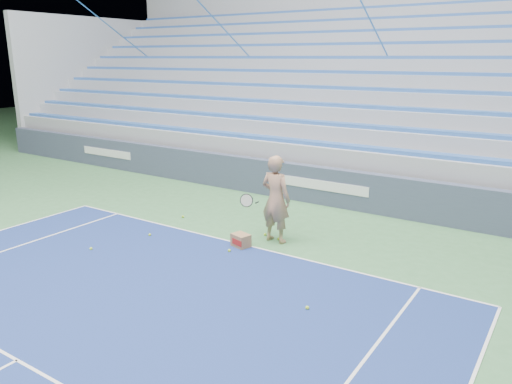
{
  "coord_description": "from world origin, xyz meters",
  "views": [
    {
      "loc": [
        6.25,
        3.1,
        4.17
      ],
      "look_at": [
        0.11,
        12.38,
        1.15
      ],
      "focal_mm": 35.0,
      "sensor_mm": 36.0,
      "label": 1
    }
  ],
  "objects": [
    {
      "name": "sponsor_barrier",
      "position": [
        0.0,
        15.88,
        0.55
      ],
      "size": [
        30.0,
        0.32,
        1.1
      ],
      "color": "#3B435A",
      "rests_on": "ground"
    },
    {
      "name": "bleachers",
      "position": [
        0.0,
        21.6,
        2.36
      ],
      "size": [
        31.0,
        9.15,
        7.3
      ],
      "color": "#9A9CA2",
      "rests_on": "ground"
    },
    {
      "name": "tennis_player",
      "position": [
        0.58,
        12.5,
        1.02
      ],
      "size": [
        0.99,
        0.88,
        2.05
      ],
      "color": "tan",
      "rests_on": "ground"
    },
    {
      "name": "ball_box",
      "position": [
        0.11,
        11.77,
        0.15
      ],
      "size": [
        0.47,
        0.41,
        0.3
      ],
      "color": "#926B46",
      "rests_on": "ground"
    },
    {
      "name": "tennis_ball_0",
      "position": [
        0.18,
        12.68,
        0.03
      ],
      "size": [
        0.07,
        0.07,
        0.07
      ],
      "primitive_type": "sphere",
      "color": "#B4DE2D",
      "rests_on": "ground"
    },
    {
      "name": "tennis_ball_1",
      "position": [
        0.08,
        11.36,
        0.03
      ],
      "size": [
        0.07,
        0.07,
        0.07
      ],
      "primitive_type": "sphere",
      "color": "#B4DE2D",
      "rests_on": "ground"
    },
    {
      "name": "tennis_ball_2",
      "position": [
        -2.12,
        11.12,
        0.03
      ],
      "size": [
        0.07,
        0.07,
        0.07
      ],
      "primitive_type": "sphere",
      "color": "#B4DE2D",
      "rests_on": "ground"
    },
    {
      "name": "tennis_ball_3",
      "position": [
        0.62,
        12.59,
        0.03
      ],
      "size": [
        0.07,
        0.07,
        0.07
      ],
      "primitive_type": "sphere",
      "color": "#B4DE2D",
      "rests_on": "ground"
    },
    {
      "name": "tennis_ball_4",
      "position": [
        -2.56,
        9.75,
        0.03
      ],
      "size": [
        0.07,
        0.07,
        0.07
      ],
      "primitive_type": "sphere",
      "color": "#B4DE2D",
      "rests_on": "ground"
    },
    {
      "name": "tennis_ball_5",
      "position": [
        -2.4,
        12.63,
        0.03
      ],
      "size": [
        0.07,
        0.07,
        0.07
      ],
      "primitive_type": "sphere",
      "color": "#B4DE2D",
      "rests_on": "ground"
    },
    {
      "name": "tennis_ball_6",
      "position": [
        2.74,
        10.0,
        0.03
      ],
      "size": [
        0.07,
        0.07,
        0.07
      ],
      "primitive_type": "sphere",
      "color": "#B4DE2D",
      "rests_on": "ground"
    }
  ]
}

